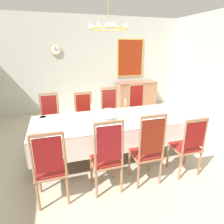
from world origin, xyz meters
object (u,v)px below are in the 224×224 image
object	(u,v)px
bowl_far_left	(181,120)
bowl_far_right	(43,117)
chair_north_d	(138,107)
mounted_clock	(56,50)
candlestick_east	(125,110)
chair_south_a	(51,167)
bowl_near_left	(38,136)
chair_north_a	(50,117)
chair_north_b	(85,114)
soup_tureen	(109,114)
spoon_primary	(29,137)
framed_painting	(130,58)
chair_south_c	(148,149)
candlestick_west	(92,114)
bowl_near_right	(158,121)
chair_south_d	(188,145)
dining_table	(109,122)
spoon_secondary	(163,121)
sideboard	(136,94)
chair_south_b	(107,156)
chair_north_c	(110,111)
chandelier	(108,28)

from	to	relation	value
bowl_far_left	bowl_far_right	distance (m)	2.66
chair_north_d	mounted_clock	bearing A→B (deg)	-49.29
candlestick_east	bowl_far_left	size ratio (longest dim) A/B	2.62
bowl_far_right	bowl_far_left	bearing A→B (deg)	-19.86
chair_south_a	bowl_near_left	bearing A→B (deg)	106.45
chair_north_a	candlestick_east	size ratio (longest dim) A/B	2.91
chair_north_b	soup_tureen	distance (m)	1.09
spoon_primary	framed_painting	bearing A→B (deg)	34.19
chair_south_c	candlestick_west	world-z (taller)	chair_south_c
bowl_near_left	chair_south_a	bearing A→B (deg)	-73.55
bowl_near_right	chair_north_a	bearing A→B (deg)	143.59
chair_south_d	bowl_far_right	distance (m)	2.70
chair_north_a	dining_table	bearing A→B (deg)	137.93
bowl_near_left	spoon_secondary	world-z (taller)	bowl_near_left
bowl_near_left	sideboard	world-z (taller)	sideboard
chair_south_d	sideboard	size ratio (longest dim) A/B	0.74
chair_south_d	chair_north_d	world-z (taller)	chair_north_d
chair_south_d	soup_tureen	size ratio (longest dim) A/B	3.62
bowl_far_left	spoon_secondary	size ratio (longest dim) A/B	0.82
soup_tureen	bowl_far_right	world-z (taller)	soup_tureen
bowl_far_left	mounted_clock	bearing A→B (deg)	119.60
chair_south_b	bowl_near_left	distance (m)	1.12
bowl_far_right	sideboard	distance (m)	4.03
chair_north_b	spoon_primary	size ratio (longest dim) A/B	6.21
chair_north_c	candlestick_west	world-z (taller)	chair_north_c
bowl_far_right	framed_painting	size ratio (longest dim) A/B	0.12
chair_north_b	bowl_near_right	world-z (taller)	chair_north_b
chair_south_d	bowl_far_right	size ratio (longest dim) A/B	6.71
chair_north_b	spoon_secondary	xyz separation A→B (m)	(1.26, -1.39, 0.22)
chair_south_d	bowl_far_right	world-z (taller)	chair_south_d
chair_north_c	framed_painting	xyz separation A→B (m)	(1.39, 2.20, 1.14)
chair_north_a	framed_painting	distance (m)	3.76
chair_north_b	chair_north_a	bearing A→B (deg)	-0.14
chair_south_d	mounted_clock	xyz separation A→B (m)	(-1.88, 4.18, 1.46)
chair_north_d	chandelier	bearing A→B (deg)	42.93
candlestick_west	chandelier	size ratio (longest dim) A/B	0.51
chair_south_a	bowl_near_right	distance (m)	2.02
dining_table	bowl_far_left	distance (m)	1.38
chair_south_d	bowl_near_left	distance (m)	2.42
candlestick_west	sideboard	size ratio (longest dim) A/B	0.23
chair_north_b	chandelier	world-z (taller)	chandelier
dining_table	chair_north_c	bearing A→B (deg)	71.69
dining_table	chandelier	xyz separation A→B (m)	(-0.00, 0.00, 1.69)
chair_south_c	candlestick_west	size ratio (longest dim) A/B	3.57
chair_north_d	bowl_near_left	distance (m)	2.75
chair_south_a	candlestick_west	bearing A→B (deg)	52.34
spoon_primary	chair_south_a	bearing A→B (deg)	-78.36
spoon_primary	sideboard	xyz separation A→B (m)	(3.31, 3.34, -0.32)
chair_north_a	soup_tureen	xyz separation A→B (m)	(1.10, -0.99, 0.31)
chair_south_c	sideboard	world-z (taller)	chair_south_c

